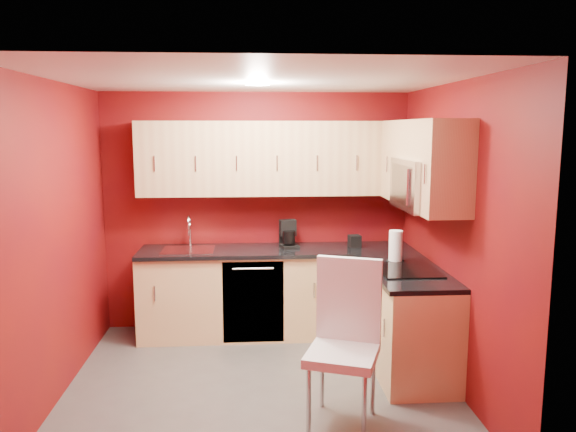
{
  "coord_description": "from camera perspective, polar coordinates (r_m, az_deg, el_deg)",
  "views": [
    {
      "loc": [
        -0.08,
        -4.42,
        2.12
      ],
      "look_at": [
        0.27,
        0.55,
        1.35
      ],
      "focal_mm": 35.0,
      "sensor_mm": 36.0,
      "label": 1
    }
  ],
  "objects": [
    {
      "name": "countertop_back",
      "position": [
        5.75,
        -1.11,
        -3.53
      ],
      "size": [
        2.8,
        0.63,
        0.04
      ],
      "primitive_type": "cube",
      "color": "black",
      "rests_on": "base_cabinets_back"
    },
    {
      "name": "napkin_holder",
      "position": [
        5.84,
        6.77,
        -2.56
      ],
      "size": [
        0.13,
        0.13,
        0.13
      ],
      "primitive_type": null,
      "rotation": [
        0.0,
        0.0,
        0.13
      ],
      "color": "black",
      "rests_on": "countertop_back"
    },
    {
      "name": "base_cabinets_back",
      "position": [
        5.88,
        -1.11,
        -7.83
      ],
      "size": [
        2.8,
        0.6,
        0.87
      ],
      "primitive_type": "cube",
      "color": "#E9C385",
      "rests_on": "floor"
    },
    {
      "name": "microwave",
      "position": [
        4.87,
        13.64,
        3.15
      ],
      "size": [
        0.42,
        0.76,
        0.42
      ],
      "color": "silver",
      "rests_on": "upper_cabinets_right"
    },
    {
      "name": "wall_front",
      "position": [
        3.05,
        -2.37,
        -7.79
      ],
      "size": [
        3.2,
        0.0,
        3.2
      ],
      "primitive_type": "plane",
      "rotation": [
        -1.57,
        0.0,
        0.0
      ],
      "color": "maroon",
      "rests_on": "floor"
    },
    {
      "name": "wall_right",
      "position": [
        4.81,
        16.52,
        -1.97
      ],
      "size": [
        0.0,
        3.0,
        3.0
      ],
      "primitive_type": "plane",
      "rotation": [
        1.57,
        0.0,
        -1.57
      ],
      "color": "maroon",
      "rests_on": "floor"
    },
    {
      "name": "cooktop",
      "position": [
        4.97,
        12.07,
        -5.42
      ],
      "size": [
        0.5,
        0.55,
        0.01
      ],
      "primitive_type": "cube",
      "color": "black",
      "rests_on": "countertop_right"
    },
    {
      "name": "paper_towel",
      "position": [
        5.25,
        10.88,
        -3.03
      ],
      "size": [
        0.2,
        0.2,
        0.29
      ],
      "primitive_type": null,
      "rotation": [
        0.0,
        0.0,
        -0.21
      ],
      "color": "white",
      "rests_on": "countertop_right"
    },
    {
      "name": "downlight",
      "position": [
        4.74,
        -3.1,
        13.22
      ],
      "size": [
        0.2,
        0.2,
        0.01
      ],
      "primitive_type": "cylinder",
      "color": "white",
      "rests_on": "ceiling"
    },
    {
      "name": "dining_chair",
      "position": [
        4.12,
        5.57,
        -12.97
      ],
      "size": [
        0.63,
        0.64,
        1.19
      ],
      "primitive_type": null,
      "rotation": [
        0.0,
        0.0,
        -0.36
      ],
      "color": "silver",
      "rests_on": "floor"
    },
    {
      "name": "wall_left",
      "position": [
        4.76,
        -22.57,
        -2.41
      ],
      "size": [
        0.0,
        3.0,
        3.0
      ],
      "primitive_type": "plane",
      "rotation": [
        1.57,
        0.0,
        1.57
      ],
      "color": "maroon",
      "rests_on": "floor"
    },
    {
      "name": "ceiling",
      "position": [
        4.44,
        -3.04,
        13.71
      ],
      "size": [
        3.2,
        3.2,
        0.0
      ],
      "primitive_type": "plane",
      "rotation": [
        3.14,
        0.0,
        0.0
      ],
      "color": "white",
      "rests_on": "wall_back"
    },
    {
      "name": "base_cabinets_right",
      "position": [
        5.16,
        11.96,
        -10.45
      ],
      "size": [
        0.6,
        1.3,
        0.87
      ],
      "primitive_type": "cube",
      "color": "#E9C385",
      "rests_on": "floor"
    },
    {
      "name": "upper_cabinets_right",
      "position": [
        5.1,
        13.25,
        5.97
      ],
      "size": [
        0.35,
        1.55,
        0.75
      ],
      "color": "tan",
      "rests_on": "wall_right"
    },
    {
      "name": "upper_cabinets_back",
      "position": [
        5.76,
        -1.21,
        5.89
      ],
      "size": [
        2.8,
        0.35,
        0.75
      ],
      "primitive_type": "cube",
      "color": "tan",
      "rests_on": "wall_back"
    },
    {
      "name": "coffee_maker",
      "position": [
        5.78,
        0.13,
        -1.84
      ],
      "size": [
        0.21,
        0.26,
        0.28
      ],
      "primitive_type": null,
      "rotation": [
        0.0,
        0.0,
        0.23
      ],
      "color": "black",
      "rests_on": "countertop_back"
    },
    {
      "name": "dishwasher_front",
      "position": [
        5.59,
        -3.55,
        -8.72
      ],
      "size": [
        0.6,
        0.02,
        0.82
      ],
      "primitive_type": "cube",
      "color": "black",
      "rests_on": "base_cabinets_back"
    },
    {
      "name": "countertop_right",
      "position": [
        5.01,
        12.0,
        -5.6
      ],
      "size": [
        0.63,
        1.27,
        0.04
      ],
      "primitive_type": "cube",
      "color": "black",
      "rests_on": "base_cabinets_right"
    },
    {
      "name": "floor",
      "position": [
        4.91,
        -2.79,
        -16.79
      ],
      "size": [
        3.2,
        3.2,
        0.0
      ],
      "primitive_type": "plane",
      "color": "#4D4A48",
      "rests_on": "ground"
    },
    {
      "name": "sink",
      "position": [
        5.78,
        -10.08,
        -3.05
      ],
      "size": [
        0.52,
        0.42,
        0.35
      ],
      "color": "silver",
      "rests_on": "countertop_back"
    },
    {
      "name": "wall_back",
      "position": [
        5.99,
        -3.19,
        0.46
      ],
      "size": [
        3.2,
        0.0,
        3.2
      ],
      "primitive_type": "plane",
      "rotation": [
        1.57,
        0.0,
        0.0
      ],
      "color": "maroon",
      "rests_on": "floor"
    }
  ]
}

